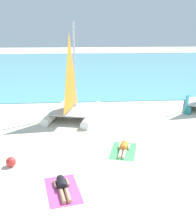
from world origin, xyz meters
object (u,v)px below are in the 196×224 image
Objects in this scene: sailboat_white at (73,104)px; sunbather_center_right at (124,148)px; towel_center_left at (63,190)px; beach_ball at (11,162)px; towel_center_right at (123,151)px; sunbather_center_left at (62,186)px.

sailboat_white is 3.72× the size of sunbather_center_right.
towel_center_left is 2.87m from beach_ball.
sailboat_white is at bearing 67.97° from beach_ball.
towel_center_left is at bearing -41.18° from beach_ball.
sailboat_white is at bearing 130.87° from sunbather_center_right.
towel_center_right is (2.29, -5.08, -0.85)m from sailboat_white.
sunbather_center_right is at bearing 13.29° from beach_ball.
sailboat_white is 3.69× the size of sunbather_center_left.
sailboat_white is at bearing 75.91° from sunbather_center_left.
sailboat_white is 8.09m from towel_center_left.
towel_center_right is 0.14m from sunbather_center_right.
beach_ball reaches higher than sunbather_center_left.
sailboat_white is 8.01m from sunbather_center_left.
towel_center_right is 1.23× the size of sunbather_center_right.
towel_center_right is at bearing 36.00° from sunbather_center_left.
towel_center_right is 4.90m from beach_ball.
beach_ball is at bearing -150.61° from sunbather_center_right.
towel_center_right is at bearing 12.61° from beach_ball.
sunbather_center_right is at bearing 73.89° from towel_center_right.
towel_center_right is at bearing 48.41° from towel_center_left.
sailboat_white reaches higher than sunbather_center_left.
sunbather_center_left is 3.86× the size of beach_ball.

